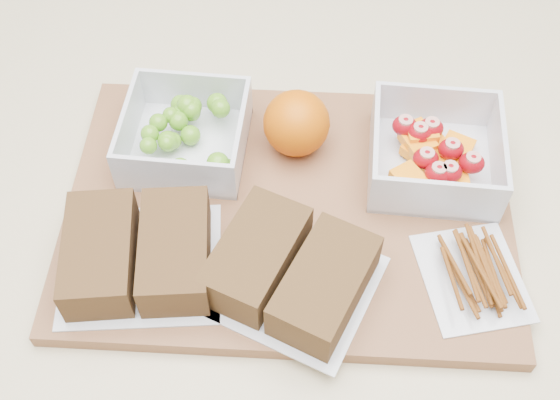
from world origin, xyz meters
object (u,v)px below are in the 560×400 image
Objects in this scene: pretzel_bag at (474,272)px; grape_container at (187,134)px; fruit_container at (434,155)px; sandwich_bag_left at (138,253)px; orange at (296,123)px; sandwich_bag_center at (290,271)px; cutting_board at (289,209)px.

grape_container is at bearing 156.05° from pretzel_bag.
fruit_container is 0.29m from sandwich_bag_left.
grape_container is 0.30m from pretzel_bag.
sandwich_bag_left is (-0.12, -0.15, -0.01)m from orange.
fruit_container is 1.00× the size of pretzel_bag.
sandwich_bag_center is (0.12, -0.14, 0.00)m from grape_container.
grape_container is 0.24m from fruit_container.
grape_container is 0.14m from sandwich_bag_left.
orange reaches higher than grape_container.
cutting_board is 0.13m from grape_container.
fruit_container is at bearing -6.33° from orange.
fruit_container is at bearing -0.07° from grape_container.
sandwich_bag_center is at bearing -86.57° from orange.
orange is 0.37× the size of sandwich_bag_center.
pretzel_bag is (0.03, -0.12, -0.01)m from fruit_container.
sandwich_bag_center is (-0.13, -0.14, 0.00)m from fruit_container.
orange reaches higher than sandwich_bag_center.
pretzel_bag is (0.17, -0.14, -0.02)m from orange.
grape_container is 0.74× the size of sandwich_bag_left.
orange is 0.22m from pretzel_bag.
fruit_container is at bearing 48.98° from sandwich_bag_center.
cutting_board is at bearing -90.00° from orange.
cutting_board is 6.40× the size of orange.
pretzel_bag is (0.16, 0.02, -0.01)m from sandwich_bag_center.
grape_container is 0.95× the size of pretzel_bag.
cutting_board is at bearing -156.38° from fruit_container.
sandwich_bag_left is at bearing -96.99° from grape_container.
fruit_container is 0.14m from orange.
sandwich_bag_left is 0.90× the size of sandwich_bag_center.
grape_container reaches higher than sandwich_bag_left.
sandwich_bag_left is 0.29m from pretzel_bag.
pretzel_bag is at bearing -39.08° from orange.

